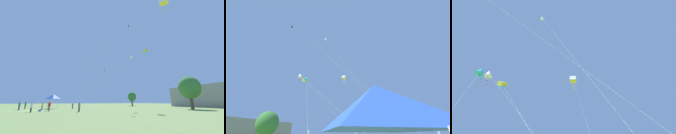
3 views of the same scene
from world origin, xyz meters
The scene contains 5 objects.
kite_white_diamond_0 centered at (13.18, 21.62, 28.37)m, with size 9.64×18.37×28.87m.
kite_cyan_diamond_1 centered at (1.98, 15.26, 9.52)m, with size 5.46×7.18×9.98m.
kite_white_box_2 centered at (19.29, 19.11, 17.13)m, with size 12.71×11.33×17.61m.
kite_white_diamond_3 centered at (5.62, 21.25, 12.96)m, with size 2.41×13.53×13.51m.
kite_yellow_box_5 centered at (8.71, 23.13, 13.37)m, with size 9.60×20.33×13.96m.
Camera 3 is at (-2.92, 4.49, 3.57)m, focal length 28.00 mm.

